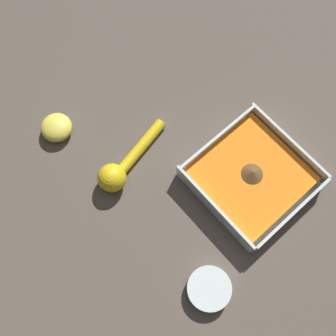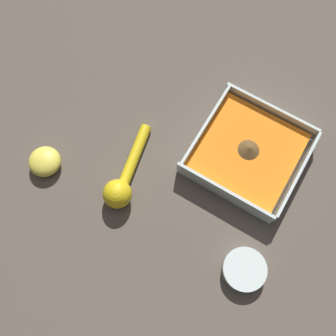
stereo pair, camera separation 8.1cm
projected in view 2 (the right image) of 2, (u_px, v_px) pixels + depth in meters
The scene contains 5 objects.
ground_plane at pixel (242, 162), 0.84m from camera, with size 4.00×4.00×0.00m, color brown.
square_dish at pixel (249, 153), 0.83m from camera, with size 0.22×0.22×0.05m.
spice_bowl at pixel (244, 270), 0.75m from camera, with size 0.08×0.08×0.03m.
lemon_squeezer at pixel (122, 183), 0.80m from camera, with size 0.07×0.19×0.06m.
lemon_half at pixel (45, 162), 0.82m from camera, with size 0.07×0.07×0.04m.
Camera 2 is at (0.01, -0.32, 0.79)m, focal length 42.00 mm.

